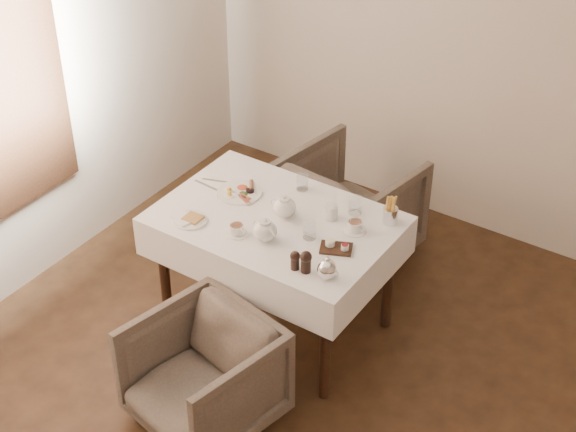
# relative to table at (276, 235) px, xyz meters

# --- Properties ---
(table) EXTENTS (1.28, 0.88, 0.75)m
(table) POSITION_rel_table_xyz_m (0.00, 0.00, 0.00)
(table) COLOR black
(table) RESTS_ON ground
(armchair_near) EXTENTS (0.77, 0.79, 0.61)m
(armchair_near) POSITION_rel_table_xyz_m (0.11, -0.81, -0.34)
(armchair_near) COLOR #4D4038
(armchair_near) RESTS_ON ground
(armchair_far) EXTENTS (0.86, 0.88, 0.70)m
(armchair_far) POSITION_rel_table_xyz_m (-0.01, 0.82, -0.29)
(armchair_far) COLOR #4D4038
(armchair_far) RESTS_ON ground
(breakfast_plate) EXTENTS (0.26, 0.26, 0.03)m
(breakfast_plate) POSITION_rel_table_xyz_m (-0.31, 0.09, 0.13)
(breakfast_plate) COLOR white
(breakfast_plate) RESTS_ON table
(side_plate) EXTENTS (0.20, 0.19, 0.02)m
(side_plate) POSITION_rel_table_xyz_m (-0.37, -0.28, 0.13)
(side_plate) COLOR white
(side_plate) RESTS_ON table
(teapot_centre) EXTENTS (0.18, 0.14, 0.14)m
(teapot_centre) POSITION_rel_table_xyz_m (0.03, 0.04, 0.19)
(teapot_centre) COLOR white
(teapot_centre) RESTS_ON table
(teapot_front) EXTENTS (0.21, 0.18, 0.14)m
(teapot_front) POSITION_rel_table_xyz_m (0.07, -0.20, 0.19)
(teapot_front) COLOR white
(teapot_front) RESTS_ON table
(creamer) EXTENTS (0.09, 0.09, 0.08)m
(creamer) POSITION_rel_table_xyz_m (0.25, 0.16, 0.16)
(creamer) COLOR white
(creamer) RESTS_ON table
(teacup_near) EXTENTS (0.12, 0.12, 0.06)m
(teacup_near) POSITION_rel_table_xyz_m (-0.09, -0.24, 0.14)
(teacup_near) COLOR white
(teacup_near) RESTS_ON table
(teacup_far) EXTENTS (0.13, 0.13, 0.06)m
(teacup_far) POSITION_rel_table_xyz_m (0.42, 0.13, 0.14)
(teacup_far) COLOR white
(teacup_far) RESTS_ON table
(glass_left) EXTENTS (0.08, 0.08, 0.09)m
(glass_left) POSITION_rel_table_xyz_m (-0.04, 0.32, 0.16)
(glass_left) COLOR silver
(glass_left) RESTS_ON table
(glass_mid) EXTENTS (0.07, 0.07, 0.10)m
(glass_mid) POSITION_rel_table_xyz_m (0.25, -0.05, 0.17)
(glass_mid) COLOR silver
(glass_mid) RESTS_ON table
(glass_right) EXTENTS (0.10, 0.10, 0.10)m
(glass_right) POSITION_rel_table_xyz_m (0.34, 0.28, 0.17)
(glass_right) COLOR silver
(glass_right) RESTS_ON table
(condiment_board) EXTENTS (0.20, 0.17, 0.04)m
(condiment_board) POSITION_rel_table_xyz_m (0.42, -0.06, 0.13)
(condiment_board) COLOR black
(condiment_board) RESTS_ON table
(pepper_mill_left) EXTENTS (0.06, 0.06, 0.11)m
(pepper_mill_left) POSITION_rel_table_xyz_m (0.33, -0.31, 0.17)
(pepper_mill_left) COLOR black
(pepper_mill_left) RESTS_ON table
(pepper_mill_right) EXTENTS (0.08, 0.08, 0.12)m
(pepper_mill_right) POSITION_rel_table_xyz_m (0.39, -0.30, 0.18)
(pepper_mill_right) COLOR black
(pepper_mill_right) RESTS_ON table
(silver_pot) EXTENTS (0.15, 0.14, 0.13)m
(silver_pot) POSITION_rel_table_xyz_m (0.50, -0.29, 0.18)
(silver_pot) COLOR white
(silver_pot) RESTS_ON table
(fries_cup) EXTENTS (0.08, 0.08, 0.17)m
(fries_cup) POSITION_rel_table_xyz_m (0.54, 0.31, 0.19)
(fries_cup) COLOR silver
(fries_cup) RESTS_ON table
(cutlery_fork) EXTENTS (0.18, 0.08, 0.00)m
(cutlery_fork) POSITION_rel_table_xyz_m (-0.48, 0.12, 0.12)
(cutlery_fork) COLOR silver
(cutlery_fork) RESTS_ON table
(cutlery_knife) EXTENTS (0.20, 0.03, 0.00)m
(cutlery_knife) POSITION_rel_table_xyz_m (-0.50, 0.04, 0.12)
(cutlery_knife) COLOR silver
(cutlery_knife) RESTS_ON table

